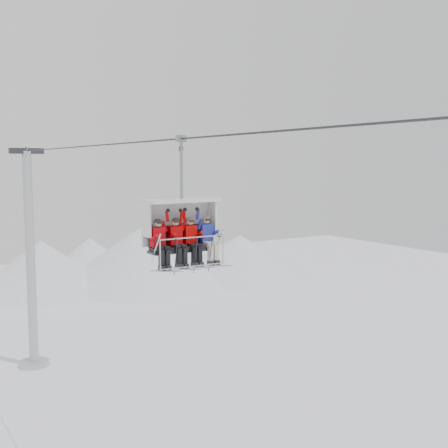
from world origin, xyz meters
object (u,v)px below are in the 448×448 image
skier_center_left (177,240)px  skier_far_right (208,237)px  chairlift_carrier (180,224)px  skier_center_right (192,239)px  skier_far_left (159,241)px  lift_tower_right (31,274)px

skier_center_left → skier_far_right: bearing=0.0°
chairlift_carrier → skier_far_right: size_ratio=2.36×
chairlift_carrier → skier_center_left: 0.62m
skier_center_left → skier_far_right: same height
skier_center_left → skier_center_right: size_ratio=1.00×
skier_far_left → skier_far_right: size_ratio=1.00×
skier_center_right → lift_tower_right: bearing=90.7°
lift_tower_right → chairlift_carrier: 20.04m
skier_far_right → skier_center_left: bearing=180.0°
skier_far_left → skier_far_right: same height
lift_tower_right → chairlift_carrier: size_ratio=3.38×
skier_far_left → skier_far_right: bearing=0.0°
skier_center_left → chairlift_carrier: bearing=47.6°
skier_far_left → skier_center_right: size_ratio=1.00×
lift_tower_right → skier_center_left: 20.23m
skier_far_left → skier_center_left: (0.59, 0.00, 0.00)m
skier_far_left → skier_center_left: same height
skier_far_left → lift_tower_right: bearing=87.5°
lift_tower_right → skier_far_right: lift_tower_right is taller
lift_tower_right → skier_center_right: bearing=-89.3°
skier_center_right → skier_far_right: skier_far_right is taller
lift_tower_right → skier_far_left: (-0.86, -19.74, 4.43)m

